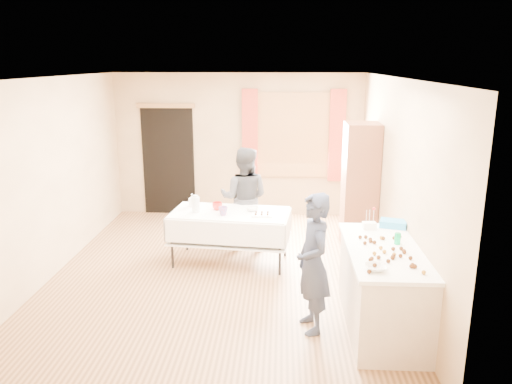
# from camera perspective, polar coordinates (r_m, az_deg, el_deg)

# --- Properties ---
(floor) EXTENTS (4.50, 5.50, 0.02)m
(floor) POSITION_cam_1_polar(r_m,az_deg,el_deg) (6.90, -3.94, -9.29)
(floor) COLOR #9E7047
(floor) RESTS_ON ground
(ceiling) EXTENTS (4.50, 5.50, 0.02)m
(ceiling) POSITION_cam_1_polar(r_m,az_deg,el_deg) (6.31, -4.37, 12.99)
(ceiling) COLOR white
(ceiling) RESTS_ON floor
(wall_back) EXTENTS (4.50, 0.02, 2.60)m
(wall_back) POSITION_cam_1_polar(r_m,az_deg,el_deg) (9.17, -2.04, 5.35)
(wall_back) COLOR tan
(wall_back) RESTS_ON floor
(wall_front) EXTENTS (4.50, 0.02, 2.60)m
(wall_front) POSITION_cam_1_polar(r_m,az_deg,el_deg) (3.89, -9.16, -8.16)
(wall_front) COLOR tan
(wall_front) RESTS_ON floor
(wall_left) EXTENTS (0.02, 5.50, 2.60)m
(wall_left) POSITION_cam_1_polar(r_m,az_deg,el_deg) (7.12, -22.51, 1.46)
(wall_left) COLOR tan
(wall_left) RESTS_ON floor
(wall_right) EXTENTS (0.02, 5.50, 2.60)m
(wall_right) POSITION_cam_1_polar(r_m,az_deg,el_deg) (6.60, 15.73, 1.06)
(wall_right) COLOR tan
(wall_right) RESTS_ON floor
(window_frame) EXTENTS (1.32, 0.06, 1.52)m
(window_frame) POSITION_cam_1_polar(r_m,az_deg,el_deg) (9.07, 4.27, 6.49)
(window_frame) COLOR olive
(window_frame) RESTS_ON wall_back
(window_pane) EXTENTS (1.20, 0.02, 1.40)m
(window_pane) POSITION_cam_1_polar(r_m,az_deg,el_deg) (9.06, 4.28, 6.47)
(window_pane) COLOR white
(window_pane) RESTS_ON wall_back
(curtain_left) EXTENTS (0.28, 0.06, 1.65)m
(curtain_left) POSITION_cam_1_polar(r_m,az_deg,el_deg) (9.04, -0.70, 6.50)
(curtain_left) COLOR #B03928
(curtain_left) RESTS_ON wall_back
(curtain_right) EXTENTS (0.28, 0.06, 1.65)m
(curtain_right) POSITION_cam_1_polar(r_m,az_deg,el_deg) (9.07, 9.24, 6.34)
(curtain_right) COLOR #B03928
(curtain_right) RESTS_ON wall_back
(doorway) EXTENTS (0.95, 0.04, 2.00)m
(doorway) POSITION_cam_1_polar(r_m,az_deg,el_deg) (9.40, -9.97, 3.50)
(doorway) COLOR black
(doorway) RESTS_ON floor
(door_lintel) EXTENTS (1.05, 0.06, 0.08)m
(door_lintel) POSITION_cam_1_polar(r_m,az_deg,el_deg) (9.23, -10.30, 9.69)
(door_lintel) COLOR olive
(door_lintel) RESTS_ON wall_back
(cabinet) EXTENTS (0.50, 0.60, 1.92)m
(cabinet) POSITION_cam_1_polar(r_m,az_deg,el_deg) (7.75, 11.77, 0.69)
(cabinet) COLOR brown
(cabinet) RESTS_ON floor
(counter) EXTENTS (0.79, 1.66, 0.91)m
(counter) POSITION_cam_1_polar(r_m,az_deg,el_deg) (5.58, 14.26, -10.63)
(counter) COLOR beige
(counter) RESTS_ON floor
(party_table) EXTENTS (1.74, 1.02, 0.75)m
(party_table) POSITION_cam_1_polar(r_m,az_deg,el_deg) (7.10, -2.97, -4.63)
(party_table) COLOR black
(party_table) RESTS_ON floor
(chair) EXTENTS (0.50, 0.50, 0.94)m
(chair) POSITION_cam_1_polar(r_m,az_deg,el_deg) (8.19, -0.94, -3.15)
(chair) COLOR black
(chair) RESTS_ON floor
(girl) EXTENTS (0.72, 0.63, 1.51)m
(girl) POSITION_cam_1_polar(r_m,az_deg,el_deg) (5.29, 6.53, -8.11)
(girl) COLOR #232A43
(girl) RESTS_ON floor
(woman) EXTENTS (0.91, 0.78, 1.56)m
(woman) POSITION_cam_1_polar(r_m,az_deg,el_deg) (7.58, -1.36, -0.70)
(woman) COLOR black
(woman) RESTS_ON floor
(soda_can) EXTENTS (0.07, 0.07, 0.12)m
(soda_can) POSITION_cam_1_polar(r_m,az_deg,el_deg) (5.53, 15.87, -5.14)
(soda_can) COLOR #039D50
(soda_can) RESTS_ON counter
(mixing_bowl) EXTENTS (0.22, 0.22, 0.05)m
(mixing_bowl) POSITION_cam_1_polar(r_m,az_deg,el_deg) (4.83, 13.51, -8.40)
(mixing_bowl) COLOR white
(mixing_bowl) RESTS_ON counter
(foam_block) EXTENTS (0.16, 0.11, 0.08)m
(foam_block) POSITION_cam_1_polar(r_m,az_deg,el_deg) (5.94, 12.82, -3.76)
(foam_block) COLOR white
(foam_block) RESTS_ON counter
(blue_basket) EXTENTS (0.34, 0.28, 0.08)m
(blue_basket) POSITION_cam_1_polar(r_m,az_deg,el_deg) (6.08, 15.41, -3.51)
(blue_basket) COLOR #2A95DB
(blue_basket) RESTS_ON counter
(pitcher) EXTENTS (0.12, 0.12, 0.22)m
(pitcher) POSITION_cam_1_polar(r_m,az_deg,el_deg) (7.00, -6.90, -1.44)
(pitcher) COLOR silver
(pitcher) RESTS_ON party_table
(cup_red) EXTENTS (0.21, 0.21, 0.11)m
(cup_red) POSITION_cam_1_polar(r_m,az_deg,el_deg) (7.09, -4.45, -1.61)
(cup_red) COLOR red
(cup_red) RESTS_ON party_table
(cup_rainbow) EXTENTS (0.15, 0.15, 0.12)m
(cup_rainbow) POSITION_cam_1_polar(r_m,az_deg,el_deg) (6.84, -3.79, -2.19)
(cup_rainbow) COLOR red
(cup_rainbow) RESTS_ON party_table
(small_bowl) EXTENTS (0.22, 0.22, 0.05)m
(small_bowl) POSITION_cam_1_polar(r_m,az_deg,el_deg) (7.04, -0.42, -1.94)
(small_bowl) COLOR white
(small_bowl) RESTS_ON party_table
(pastry_tray) EXTENTS (0.29, 0.22, 0.02)m
(pastry_tray) POSITION_cam_1_polar(r_m,az_deg,el_deg) (6.83, 0.67, -2.63)
(pastry_tray) COLOR white
(pastry_tray) RESTS_ON party_table
(bottle) EXTENTS (0.10, 0.10, 0.18)m
(bottle) POSITION_cam_1_polar(r_m,az_deg,el_deg) (7.30, -7.32, -0.92)
(bottle) COLOR white
(bottle) RESTS_ON party_table
(cake_balls) EXTENTS (0.54, 1.02, 0.04)m
(cake_balls) POSITION_cam_1_polar(r_m,az_deg,el_deg) (5.26, 14.91, -6.58)
(cake_balls) COLOR #3F2314
(cake_balls) RESTS_ON counter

